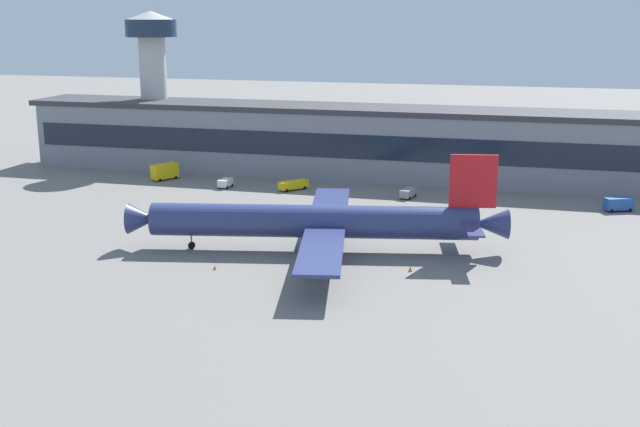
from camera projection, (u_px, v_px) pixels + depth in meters
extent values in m
plane|color=slate|center=(323.00, 252.00, 123.79)|extent=(600.00, 600.00, 0.00)
cube|color=gray|center=(392.00, 146.00, 177.36)|extent=(168.12, 15.74, 14.50)
cube|color=#38383D|center=(392.00, 110.00, 175.45)|extent=(171.49, 16.05, 1.20)
cube|color=#192333|center=(385.00, 148.00, 169.77)|extent=(164.76, 0.16, 5.22)
cylinder|color=navy|center=(313.00, 221.00, 123.13)|extent=(50.18, 15.17, 5.06)
cone|color=navy|center=(143.00, 219.00, 124.64)|extent=(5.44, 5.64, 4.81)
cone|color=navy|center=(490.00, 224.00, 121.61)|extent=(6.38, 5.60, 4.56)
cube|color=red|center=(473.00, 181.00, 120.16)|extent=(7.04, 1.93, 8.10)
cube|color=navy|center=(473.00, 228.00, 116.22)|extent=(4.20, 9.41, 0.30)
cube|color=navy|center=(464.00, 210.00, 127.01)|extent=(4.20, 9.41, 0.30)
cube|color=navy|center=(321.00, 251.00, 109.76)|extent=(10.47, 23.34, 0.50)
cube|color=navy|center=(330.00, 204.00, 136.53)|extent=(10.47, 23.34, 0.50)
cylinder|color=#99999E|center=(315.00, 256.00, 113.53)|extent=(4.66, 3.58, 2.79)
cylinder|color=#99999E|center=(323.00, 219.00, 133.74)|extent=(4.66, 3.58, 2.79)
cylinder|color=black|center=(192.00, 245.00, 125.23)|extent=(1.18, 0.71, 1.10)
cylinder|color=slate|center=(191.00, 237.00, 124.89)|extent=(0.24, 0.24, 2.19)
cylinder|color=black|center=(329.00, 252.00, 121.80)|extent=(1.18, 0.71, 1.10)
cylinder|color=slate|center=(329.00, 243.00, 121.47)|extent=(0.24, 0.24, 2.19)
cylinder|color=black|center=(330.00, 244.00, 126.21)|extent=(1.18, 0.71, 1.10)
cylinder|color=slate|center=(330.00, 235.00, 125.88)|extent=(0.24, 0.24, 2.19)
cylinder|color=#B7B7B2|center=(154.00, 101.00, 193.18)|extent=(6.33, 6.33, 30.31)
cylinder|color=#1E2D42|center=(151.00, 28.00, 189.00)|extent=(12.03, 12.03, 4.00)
cone|color=#A5A5A5|center=(150.00, 15.00, 188.27)|extent=(10.82, 10.82, 2.00)
cube|color=yellow|center=(293.00, 185.00, 166.53)|extent=(5.64, 6.19, 1.60)
cube|color=black|center=(286.00, 184.00, 165.47)|extent=(2.85, 2.90, 0.40)
cylinder|color=black|center=(287.00, 190.00, 164.76)|extent=(0.68, 0.73, 0.70)
cylinder|color=black|center=(282.00, 189.00, 166.19)|extent=(0.68, 0.73, 0.70)
cylinder|color=black|center=(305.00, 188.00, 167.25)|extent=(0.68, 0.73, 0.70)
cylinder|color=black|center=(300.00, 186.00, 168.68)|extent=(0.68, 0.73, 0.70)
cube|color=white|center=(225.00, 183.00, 168.72)|extent=(2.30, 3.76, 1.50)
cube|color=black|center=(227.00, 180.00, 169.55)|extent=(1.94, 1.41, 0.38)
cylinder|color=black|center=(224.00, 185.00, 170.35)|extent=(0.36, 0.72, 0.70)
cylinder|color=black|center=(232.00, 185.00, 169.75)|extent=(0.36, 0.72, 0.70)
cylinder|color=black|center=(219.00, 187.00, 168.05)|extent=(0.36, 0.72, 0.70)
cylinder|color=black|center=(227.00, 188.00, 167.46)|extent=(0.36, 0.72, 0.70)
cube|color=gray|center=(408.00, 193.00, 159.30)|extent=(2.92, 4.73, 1.50)
cube|color=black|center=(411.00, 190.00, 160.25)|extent=(2.07, 1.92, 0.38)
cylinder|color=black|center=(407.00, 194.00, 161.19)|extent=(0.46, 0.75, 0.70)
cylinder|color=black|center=(415.00, 195.00, 160.38)|extent=(0.46, 0.75, 0.70)
cylinder|color=black|center=(401.00, 197.00, 158.58)|extent=(0.46, 0.75, 0.70)
cylinder|color=black|center=(409.00, 198.00, 157.77)|extent=(0.46, 0.75, 0.70)
cube|color=yellow|center=(165.00, 171.00, 176.70)|extent=(5.07, 6.40, 3.20)
cube|color=black|center=(158.00, 169.00, 175.41)|extent=(2.96, 2.92, 0.80)
cylinder|color=black|center=(160.00, 180.00, 174.91)|extent=(0.61, 0.76, 0.70)
cylinder|color=black|center=(154.00, 179.00, 176.39)|extent=(0.61, 0.76, 0.70)
cylinder|color=black|center=(176.00, 177.00, 177.79)|extent=(0.61, 0.76, 0.70)
cylinder|color=black|center=(170.00, 176.00, 179.27)|extent=(0.61, 0.76, 0.70)
cube|color=#2651A5|center=(619.00, 204.00, 148.73)|extent=(5.65, 4.13, 2.20)
cube|color=black|center=(626.00, 201.00, 148.84)|extent=(2.49, 2.59, 0.55)
cylinder|color=black|center=(624.00, 208.00, 150.22)|extent=(0.76, 0.56, 0.70)
cylinder|color=black|center=(630.00, 210.00, 148.33)|extent=(0.76, 0.56, 0.70)
cylinder|color=black|center=(606.00, 208.00, 149.67)|extent=(0.76, 0.56, 0.70)
cylinder|color=black|center=(612.00, 211.00, 147.77)|extent=(0.76, 0.56, 0.70)
cone|color=#F2590C|center=(331.00, 274.00, 112.20)|extent=(0.48, 0.48, 0.60)
cone|color=#F2590C|center=(215.00, 267.00, 115.18)|extent=(0.50, 0.50, 0.63)
cone|color=#F2590C|center=(410.00, 269.00, 114.34)|extent=(0.58, 0.58, 0.73)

